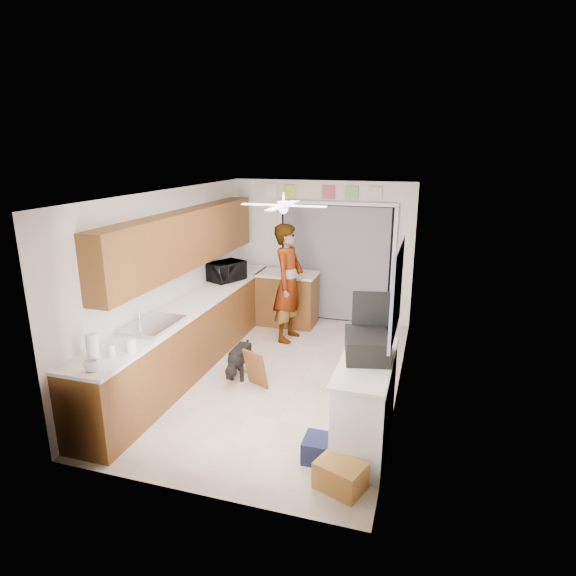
# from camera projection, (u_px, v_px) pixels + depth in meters

# --- Properties ---
(floor) EXTENTS (5.00, 5.00, 0.00)m
(floor) POSITION_uv_depth(u_px,v_px,m) (280.00, 375.00, 6.68)
(floor) COLOR #BBAB96
(floor) RESTS_ON ground
(ceiling) EXTENTS (5.00, 5.00, 0.00)m
(ceiling) POSITION_uv_depth(u_px,v_px,m) (279.00, 193.00, 5.98)
(ceiling) COLOR white
(ceiling) RESTS_ON ground
(wall_back) EXTENTS (3.20, 0.00, 3.20)m
(wall_back) POSITION_uv_depth(u_px,v_px,m) (322.00, 251.00, 8.63)
(wall_back) COLOR silver
(wall_back) RESTS_ON ground
(wall_front) EXTENTS (3.20, 0.00, 3.20)m
(wall_front) POSITION_uv_depth(u_px,v_px,m) (187.00, 369.00, 4.04)
(wall_front) COLOR silver
(wall_front) RESTS_ON ground
(wall_left) EXTENTS (0.00, 5.00, 5.00)m
(wall_left) POSITION_uv_depth(u_px,v_px,m) (171.00, 280.00, 6.78)
(wall_left) COLOR silver
(wall_left) RESTS_ON ground
(wall_right) EXTENTS (0.00, 5.00, 5.00)m
(wall_right) POSITION_uv_depth(u_px,v_px,m) (403.00, 300.00, 5.88)
(wall_right) COLOR silver
(wall_right) RESTS_ON ground
(left_base_cabinets) EXTENTS (0.60, 4.80, 0.90)m
(left_base_cabinets) POSITION_uv_depth(u_px,v_px,m) (194.00, 335.00, 6.92)
(left_base_cabinets) COLOR brown
(left_base_cabinets) RESTS_ON floor
(left_countertop) EXTENTS (0.62, 4.80, 0.04)m
(left_countertop) POSITION_uv_depth(u_px,v_px,m) (192.00, 304.00, 6.79)
(left_countertop) COLOR white
(left_countertop) RESTS_ON left_base_cabinets
(upper_cabinets) EXTENTS (0.32, 4.00, 0.80)m
(upper_cabinets) POSITION_uv_depth(u_px,v_px,m) (186.00, 239.00, 6.77)
(upper_cabinets) COLOR brown
(upper_cabinets) RESTS_ON wall_left
(sink_basin) EXTENTS (0.50, 0.76, 0.06)m
(sink_basin) POSITION_uv_depth(u_px,v_px,m) (153.00, 325.00, 5.86)
(sink_basin) COLOR silver
(sink_basin) RESTS_ON left_countertop
(faucet) EXTENTS (0.03, 0.03, 0.22)m
(faucet) POSITION_uv_depth(u_px,v_px,m) (139.00, 316.00, 5.89)
(faucet) COLOR silver
(faucet) RESTS_ON left_countertop
(peninsula_base) EXTENTS (1.00, 0.60, 0.90)m
(peninsula_base) POSITION_uv_depth(u_px,v_px,m) (287.00, 299.00, 8.53)
(peninsula_base) COLOR brown
(peninsula_base) RESTS_ON floor
(peninsula_top) EXTENTS (1.04, 0.64, 0.04)m
(peninsula_top) POSITION_uv_depth(u_px,v_px,m) (287.00, 274.00, 8.40)
(peninsula_top) COLOR white
(peninsula_top) RESTS_ON peninsula_base
(back_opening_recess) EXTENTS (2.00, 0.06, 2.10)m
(back_opening_recess) POSITION_uv_depth(u_px,v_px,m) (335.00, 264.00, 8.59)
(back_opening_recess) COLOR black
(back_opening_recess) RESTS_ON wall_back
(curtain_panel) EXTENTS (1.90, 0.03, 2.05)m
(curtain_panel) POSITION_uv_depth(u_px,v_px,m) (335.00, 264.00, 8.55)
(curtain_panel) COLOR gray
(curtain_panel) RESTS_ON wall_back
(door_trim_left) EXTENTS (0.06, 0.04, 2.10)m
(door_trim_left) POSITION_uv_depth(u_px,v_px,m) (280.00, 260.00, 8.85)
(door_trim_left) COLOR white
(door_trim_left) RESTS_ON wall_back
(door_trim_right) EXTENTS (0.06, 0.04, 2.10)m
(door_trim_right) POSITION_uv_depth(u_px,v_px,m) (393.00, 268.00, 8.27)
(door_trim_right) COLOR white
(door_trim_right) RESTS_ON wall_back
(door_trim_head) EXTENTS (2.10, 0.04, 0.06)m
(door_trim_head) POSITION_uv_depth(u_px,v_px,m) (337.00, 203.00, 8.26)
(door_trim_head) COLOR white
(door_trim_head) RESTS_ON wall_back
(header_frame_0) EXTENTS (0.22, 0.02, 0.22)m
(header_frame_0) POSITION_uv_depth(u_px,v_px,m) (290.00, 191.00, 8.48)
(header_frame_0) COLOR #C6D948
(header_frame_0) RESTS_ON wall_back
(header_frame_2) EXTENTS (0.22, 0.02, 0.22)m
(header_frame_2) POSITION_uv_depth(u_px,v_px,m) (329.00, 192.00, 8.28)
(header_frame_2) COLOR #BB4662
(header_frame_2) RESTS_ON wall_back
(header_frame_3) EXTENTS (0.22, 0.02, 0.22)m
(header_frame_3) POSITION_uv_depth(u_px,v_px,m) (352.00, 193.00, 8.17)
(header_frame_3) COLOR #7EB567
(header_frame_3) RESTS_ON wall_back
(header_frame_4) EXTENTS (0.22, 0.02, 0.22)m
(header_frame_4) POSITION_uv_depth(u_px,v_px,m) (375.00, 194.00, 8.05)
(header_frame_4) COLOR beige
(header_frame_4) RESTS_ON wall_back
(route66_sign) EXTENTS (0.22, 0.02, 0.26)m
(route66_sign) POSITION_uv_depth(u_px,v_px,m) (271.00, 191.00, 8.57)
(route66_sign) COLOR silver
(route66_sign) RESTS_ON wall_back
(right_counter_base) EXTENTS (0.50, 1.40, 0.90)m
(right_counter_base) POSITION_uv_depth(u_px,v_px,m) (366.00, 402.00, 5.08)
(right_counter_base) COLOR white
(right_counter_base) RESTS_ON floor
(right_counter_top) EXTENTS (0.54, 1.44, 0.04)m
(right_counter_top) POSITION_uv_depth(u_px,v_px,m) (367.00, 362.00, 4.95)
(right_counter_top) COLOR white
(right_counter_top) RESTS_ON right_counter_base
(abstract_painting) EXTENTS (0.03, 1.15, 0.95)m
(abstract_painting) POSITION_uv_depth(u_px,v_px,m) (397.00, 290.00, 4.86)
(abstract_painting) COLOR #E55495
(abstract_painting) RESTS_ON wall_right
(ceiling_fan) EXTENTS (1.14, 1.14, 0.24)m
(ceiling_fan) POSITION_uv_depth(u_px,v_px,m) (283.00, 205.00, 6.22)
(ceiling_fan) COLOR white
(ceiling_fan) RESTS_ON ceiling
(microwave) EXTENTS (0.58, 0.67, 0.31)m
(microwave) POSITION_uv_depth(u_px,v_px,m) (227.00, 271.00, 7.87)
(microwave) COLOR black
(microwave) RESTS_ON left_countertop
(cup) EXTENTS (0.15, 0.15, 0.11)m
(cup) POSITION_uv_depth(u_px,v_px,m) (91.00, 366.00, 4.67)
(cup) COLOR white
(cup) RESTS_ON left_countertop
(jar_a) EXTENTS (0.14, 0.14, 0.15)m
(jar_a) POSITION_uv_depth(u_px,v_px,m) (131.00, 345.00, 5.12)
(jar_a) COLOR silver
(jar_a) RESTS_ON left_countertop
(jar_b) EXTENTS (0.11, 0.11, 0.13)m
(jar_b) POSITION_uv_depth(u_px,v_px,m) (111.00, 351.00, 5.00)
(jar_b) COLOR silver
(jar_b) RESTS_ON left_countertop
(paper_towel_roll) EXTENTS (0.15, 0.15, 0.27)m
(paper_towel_roll) POSITION_uv_depth(u_px,v_px,m) (92.00, 346.00, 4.93)
(paper_towel_roll) COLOR white
(paper_towel_roll) RESTS_ON left_countertop
(suitcase) EXTENTS (0.55, 0.66, 0.25)m
(suitcase) POSITION_uv_depth(u_px,v_px,m) (367.00, 346.00, 4.98)
(suitcase) COLOR black
(suitcase) RESTS_ON right_counter_top
(suitcase_rim) EXTENTS (0.55, 0.66, 0.02)m
(suitcase_rim) POSITION_uv_depth(u_px,v_px,m) (366.00, 355.00, 5.01)
(suitcase_rim) COLOR yellow
(suitcase_rim) RESTS_ON suitcase
(suitcase_lid) EXTENTS (0.42, 0.12, 0.50)m
(suitcase_lid) POSITION_uv_depth(u_px,v_px,m) (372.00, 314.00, 5.18)
(suitcase_lid) COLOR black
(suitcase_lid) RESTS_ON suitcase
(cardboard_box) EXTENTS (0.51, 0.45, 0.27)m
(cardboard_box) POSITION_uv_depth(u_px,v_px,m) (340.00, 475.00, 4.42)
(cardboard_box) COLOR #B08537
(cardboard_box) RESTS_ON floor
(navy_crate) EXTENTS (0.39, 0.32, 0.24)m
(navy_crate) POSITION_uv_depth(u_px,v_px,m) (323.00, 449.00, 4.83)
(navy_crate) COLOR #151936
(navy_crate) RESTS_ON floor
(cabinet_door_panel) EXTENTS (0.37, 0.26, 0.51)m
(cabinet_door_panel) POSITION_uv_depth(u_px,v_px,m) (255.00, 369.00, 6.28)
(cabinet_door_panel) COLOR brown
(cabinet_door_panel) RESTS_ON floor
(man) EXTENTS (0.52, 0.73, 1.91)m
(man) POSITION_uv_depth(u_px,v_px,m) (289.00, 283.00, 7.70)
(man) COLOR white
(man) RESTS_ON floor
(dog) EXTENTS (0.26, 0.60, 0.47)m
(dog) POSITION_uv_depth(u_px,v_px,m) (241.00, 360.00, 6.60)
(dog) COLOR black
(dog) RESTS_ON floor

